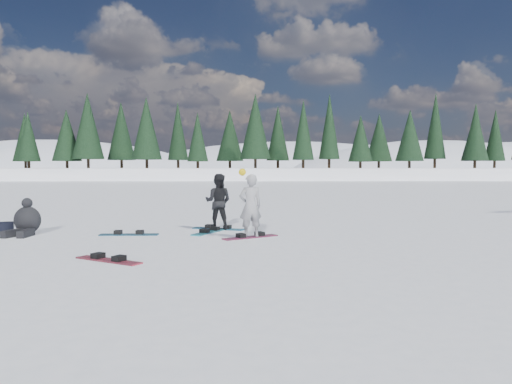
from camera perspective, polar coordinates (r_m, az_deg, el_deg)
ground at (r=11.64m, az=5.38°, el=-5.88°), size 420.00×420.00×0.00m
alpine_backdrop at (r=201.46m, az=-4.54°, el=-1.50°), size 412.50×227.00×53.20m
snowboarder_woman at (r=12.40m, az=-0.66°, el=-1.56°), size 0.66×0.53×1.73m
snowboarder_man at (r=14.09m, az=-4.34°, el=-1.10°), size 0.87×0.74×1.57m
seated_rider at (r=14.35m, az=-24.75°, el=-2.98°), size 0.78×1.19×0.96m
gear_bag at (r=14.90m, az=-26.82°, el=-3.66°), size 0.53×0.44×0.30m
snowboard_woman at (r=12.49m, az=-0.64°, el=-5.18°), size 1.42×1.03×0.03m
snowboard_man at (r=14.16m, az=-4.33°, el=-4.22°), size 1.50×0.78×0.03m
snowboard_loose_a at (r=13.53m, az=-5.30°, el=-4.57°), size 0.92×1.47×0.03m
snowboard_loose_c at (r=13.36m, az=-14.31°, el=-4.75°), size 1.50×0.29×0.03m
snowboard_loose_b at (r=9.88m, az=-16.52°, el=-7.49°), size 1.42×1.04×0.03m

